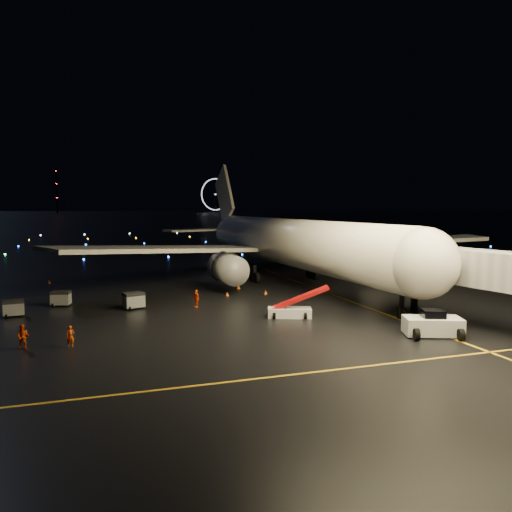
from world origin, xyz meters
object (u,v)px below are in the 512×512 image
at_px(airliner, 280,216).
at_px(crew_c, 196,298).
at_px(baggage_cart_1, 61,299).
at_px(baggage_cart_2, 14,308).
at_px(crew_a, 70,336).
at_px(baggage_cart_0, 134,301).
at_px(belt_loader, 290,302).
at_px(crew_b, 23,337).
at_px(pushback_tug, 433,323).

xyz_separation_m(airliner, crew_c, (-15.06, -15.78, -7.92)).
xyz_separation_m(baggage_cart_1, baggage_cart_2, (-3.89, -3.86, -0.00)).
xyz_separation_m(crew_a, baggage_cart_0, (5.46, 12.39, 0.04)).
height_order(crew_c, baggage_cart_1, crew_c).
height_order(belt_loader, crew_b, belt_loader).
xyz_separation_m(crew_b, baggage_cart_1, (1.71, 15.70, -0.13)).
bearing_deg(airliner, crew_c, -136.82).
relative_size(airliner, crew_b, 34.66).
xyz_separation_m(airliner, crew_b, (-29.81, -26.49, -7.92)).
bearing_deg(pushback_tug, baggage_cart_2, 171.90).
height_order(crew_a, baggage_cart_0, baggage_cart_0).
bearing_deg(belt_loader, baggage_cart_1, 168.81).
bearing_deg(airliner, baggage_cart_1, -162.14).
distance_m(airliner, baggage_cart_0, 26.91).
distance_m(crew_a, baggage_cart_1, 16.25).
bearing_deg(crew_b, pushback_tug, 2.42).
bearing_deg(pushback_tug, crew_a, -170.89).
bearing_deg(baggage_cart_0, crew_c, -28.53).
xyz_separation_m(pushback_tug, crew_c, (-15.50, 16.83, -0.14)).
bearing_deg(crew_c, crew_a, -64.39).
height_order(belt_loader, baggage_cart_2, belt_loader).
relative_size(belt_loader, crew_c, 3.23).
bearing_deg(crew_a, baggage_cart_0, 55.22).
bearing_deg(crew_c, baggage_cart_1, -129.41).
bearing_deg(belt_loader, pushback_tug, -29.42).
xyz_separation_m(belt_loader, crew_b, (-21.99, -3.49, -0.51)).
distance_m(belt_loader, baggage_cart_0, 15.77).
bearing_deg(baggage_cart_2, crew_c, -10.41).
relative_size(belt_loader, crew_a, 3.72).
xyz_separation_m(belt_loader, baggage_cart_1, (-20.28, 12.20, -0.65)).
bearing_deg(baggage_cart_1, airliner, 34.67).
height_order(crew_b, baggage_cart_1, crew_b).
distance_m(crew_b, baggage_cart_0, 14.72).
height_order(crew_a, crew_c, crew_c).
bearing_deg(baggage_cart_0, airliner, 17.12).
distance_m(baggage_cart_0, baggage_cart_2, 10.84).
height_order(belt_loader, baggage_cart_0, belt_loader).
distance_m(crew_b, baggage_cart_1, 15.79).
xyz_separation_m(crew_a, crew_b, (-3.20, 0.49, 0.12)).
distance_m(belt_loader, crew_a, 19.21).
relative_size(airliner, crew_a, 39.77).
bearing_deg(crew_c, baggage_cart_2, -112.28).
xyz_separation_m(crew_c, baggage_cart_0, (-6.09, 1.19, -0.08)).
xyz_separation_m(belt_loader, baggage_cart_2, (-24.17, 8.34, -0.65)).
distance_m(belt_loader, crew_b, 22.27).
bearing_deg(crew_b, crew_a, 5.21).
bearing_deg(crew_c, pushback_tug, 24.14).
bearing_deg(crew_b, crew_c, 49.83).
height_order(baggage_cart_1, baggage_cart_2, baggage_cart_1).
bearing_deg(airliner, crew_b, -141.53).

